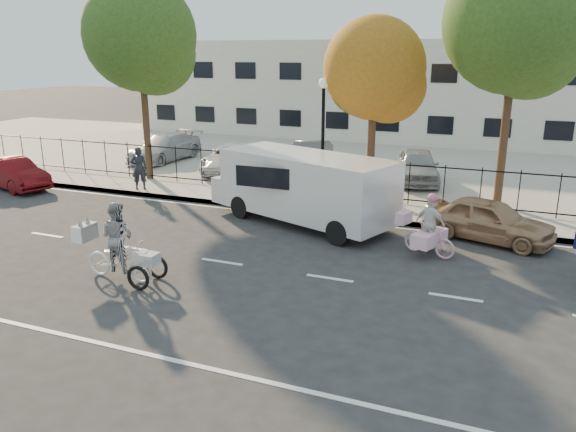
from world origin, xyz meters
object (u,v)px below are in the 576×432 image
at_px(lot_car_b, 233,158).
at_px(lot_car_a, 165,147).
at_px(lot_car_c, 309,157).
at_px(pedestrian, 139,168).
at_px(zebra_trike, 119,250).
at_px(unicorn_bike, 429,232).
at_px(white_van, 303,186).
at_px(red_sedan, 13,174).
at_px(lot_car_d, 417,166).
at_px(gold_sedan, 489,220).
at_px(lamppost, 323,117).

bearing_deg(lot_car_b, lot_car_a, 156.62).
distance_m(lot_car_a, lot_car_c, 7.55).
bearing_deg(lot_car_b, pedestrian, -121.34).
bearing_deg(zebra_trike, pedestrian, 33.46).
height_order(unicorn_bike, pedestrian, pedestrian).
relative_size(lot_car_a, lot_car_c, 1.10).
relative_size(lot_car_b, lot_car_c, 1.07).
bearing_deg(lot_car_a, lot_car_c, 5.13).
relative_size(pedestrian, lot_car_a, 0.37).
xyz_separation_m(white_van, red_sedan, (-12.54, 0.10, -0.63)).
bearing_deg(unicorn_bike, lot_car_a, 79.62).
bearing_deg(white_van, lot_car_d, 89.96).
bearing_deg(gold_sedan, lot_car_d, 43.78).
height_order(lot_car_a, lot_car_d, lot_car_d).
xyz_separation_m(lamppost, unicorn_bike, (4.47, -4.22, -2.47)).
relative_size(lamppost, white_van, 0.63).
bearing_deg(lamppost, lot_car_a, 156.48).
distance_m(white_van, lot_car_b, 8.03).
bearing_deg(red_sedan, lot_car_c, -40.31).
xyz_separation_m(unicorn_bike, lot_car_c, (-6.51, 8.47, 0.18)).
xyz_separation_m(white_van, lot_car_d, (2.52, 6.74, -0.42)).
height_order(unicorn_bike, lot_car_b, unicorn_bike).
relative_size(white_van, red_sedan, 1.83).
relative_size(zebra_trike, lot_car_c, 0.56).
height_order(red_sedan, gold_sedan, gold_sedan).
bearing_deg(gold_sedan, pedestrian, 103.00).
height_order(pedestrian, lot_car_a, pedestrian).
distance_m(pedestrian, lot_car_c, 7.52).
bearing_deg(lot_car_c, lamppost, -70.86).
distance_m(lamppost, lot_car_b, 6.54).
relative_size(unicorn_bike, lot_car_d, 0.44).
distance_m(zebra_trike, unicorn_bike, 8.11).
xyz_separation_m(lamppost, zebra_trike, (-2.25, -8.75, -2.36)).
height_order(white_van, lot_car_b, white_van).
relative_size(lamppost, lot_car_a, 0.97).
bearing_deg(lot_car_d, white_van, -124.19).
bearing_deg(unicorn_bike, lot_car_d, 32.02).
xyz_separation_m(gold_sedan, lot_car_c, (-7.97, 6.55, 0.19)).
distance_m(zebra_trike, lot_car_a, 14.86).
bearing_deg(lot_car_b, zebra_trike, -84.74).
xyz_separation_m(zebra_trike, lot_car_b, (-3.02, 11.82, 0.00)).
distance_m(unicorn_bike, lot_car_c, 10.68).
bearing_deg(lot_car_c, lot_car_b, -166.36).
bearing_deg(lot_car_a, red_sedan, -107.11).
xyz_separation_m(unicorn_bike, gold_sedan, (1.46, 1.92, -0.01)).
bearing_deg(lot_car_c, gold_sedan, -45.88).
height_order(red_sedan, lot_car_a, lot_car_a).
height_order(pedestrian, lot_car_c, pedestrian).
xyz_separation_m(white_van, lot_car_c, (-2.30, 6.98, -0.43)).
bearing_deg(pedestrian, lot_car_b, -141.58).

